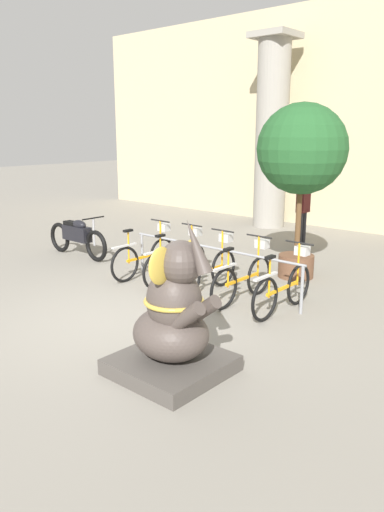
% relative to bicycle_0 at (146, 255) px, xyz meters
% --- Properties ---
extents(ground_plane, '(60.00, 60.00, 0.00)m').
position_rel_bicycle_0_xyz_m(ground_plane, '(1.37, -1.80, -0.40)').
color(ground_plane, gray).
extents(building_facade, '(20.00, 0.20, 6.00)m').
position_rel_bicycle_0_xyz_m(building_facade, '(1.37, 6.80, 2.60)').
color(building_facade, '#C6B78E').
rests_on(building_facade, ground_plane).
extents(column_left, '(1.10, 1.10, 5.16)m').
position_rel_bicycle_0_xyz_m(column_left, '(-1.03, 5.80, 2.22)').
color(column_left, gray).
rests_on(column_left, ground_plane).
extents(bike_rack, '(3.55, 0.05, 0.77)m').
position_rel_bicycle_0_xyz_m(bike_rack, '(1.47, 0.15, 0.20)').
color(bike_rack, gray).
rests_on(bike_rack, ground_plane).
extents(bicycle_0, '(0.48, 1.61, 1.01)m').
position_rel_bicycle_0_xyz_m(bicycle_0, '(0.00, 0.00, 0.00)').
color(bicycle_0, black).
rests_on(bicycle_0, ground_plane).
extents(bicycle_1, '(0.48, 1.61, 1.01)m').
position_rel_bicycle_0_xyz_m(bicycle_1, '(0.74, 0.07, 0.00)').
color(bicycle_1, black).
rests_on(bicycle_1, ground_plane).
extents(bicycle_2, '(0.48, 1.61, 1.01)m').
position_rel_bicycle_0_xyz_m(bicycle_2, '(1.47, 0.03, 0.00)').
color(bicycle_2, black).
rests_on(bicycle_2, ground_plane).
extents(bicycle_3, '(0.48, 1.61, 1.01)m').
position_rel_bicycle_0_xyz_m(bicycle_3, '(2.21, 0.05, 0.00)').
color(bicycle_3, black).
rests_on(bicycle_3, ground_plane).
extents(bicycle_4, '(0.48, 1.61, 1.01)m').
position_rel_bicycle_0_xyz_m(bicycle_4, '(2.95, 0.05, 0.00)').
color(bicycle_4, black).
rests_on(bicycle_4, ground_plane).
extents(elephant_statue, '(1.17, 1.17, 1.83)m').
position_rel_bicycle_0_xyz_m(elephant_statue, '(3.06, -2.48, 0.22)').
color(elephant_statue, '#4C4742').
rests_on(elephant_statue, ground_plane).
extents(motorcycle, '(1.96, 0.55, 0.93)m').
position_rel_bicycle_0_xyz_m(motorcycle, '(-2.19, 0.06, 0.05)').
color(motorcycle, black).
rests_on(motorcycle, ground_plane).
extents(person_pedestrian, '(0.23, 0.47, 1.72)m').
position_rel_bicycle_0_xyz_m(person_pedestrian, '(1.04, 3.98, 0.63)').
color(person_pedestrian, '#28282D').
rests_on(person_pedestrian, ground_plane).
extents(potted_tree, '(1.60, 1.60, 3.15)m').
position_rel_bicycle_0_xyz_m(potted_tree, '(2.15, 1.82, 1.86)').
color(potted_tree, brown).
rests_on(potted_tree, ground_plane).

